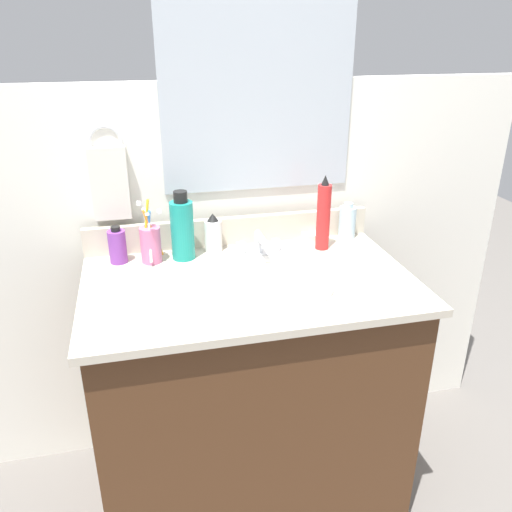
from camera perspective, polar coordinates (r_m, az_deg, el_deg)
ground_plane at (r=1.95m, az=-0.60°, el=-24.03°), size 6.00×6.00×0.00m
vanity_cabinet at (r=1.68m, az=-0.66°, el=-15.15°), size 0.89×0.52×0.77m
countertop at (r=1.47m, az=-0.73°, el=-2.97°), size 0.92×0.57×0.02m
backsplash at (r=1.69m, az=-2.77°, el=2.79°), size 0.92×0.02×0.09m
back_wall at (r=1.82m, az=-3.02°, el=-2.09°), size 2.02×0.04×1.30m
mirror_panel at (r=1.65m, az=0.24°, el=16.85°), size 0.60×0.01×0.56m
towel_ring at (r=1.62m, az=-16.19°, el=11.89°), size 0.10×0.01×0.10m
hand_towel at (r=1.63m, az=-15.73°, el=7.66°), size 0.11×0.04×0.22m
sink_basin at (r=1.45m, az=2.12°, el=-4.12°), size 0.33×0.33×0.11m
faucet at (r=1.60m, az=0.31°, el=0.88°), size 0.16×0.10×0.08m
bottle_cream_purple at (r=1.60m, az=-14.95°, el=1.06°), size 0.05×0.05×0.11m
bottle_gel_clear at (r=1.76m, az=9.97°, el=3.70°), size 0.06×0.06×0.12m
bottle_mouthwash_teal at (r=1.58m, az=-8.09°, el=2.99°), size 0.07×0.07×0.21m
bottle_lotion_white at (r=1.63m, az=-4.71°, el=2.42°), size 0.05×0.05×0.12m
bottle_spray_red at (r=1.64m, az=7.40°, el=4.42°), size 0.04×0.04×0.24m
cup_pink at (r=1.58m, az=-11.49°, el=1.41°), size 0.07×0.09×0.20m
soap_bar at (r=1.73m, az=6.20°, el=2.10°), size 0.06×0.04×0.02m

